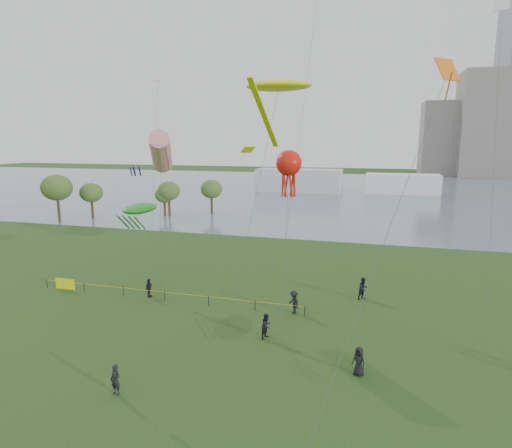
# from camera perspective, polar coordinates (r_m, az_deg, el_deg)

# --- Properties ---
(ground_plane) EXTENTS (400.00, 400.00, 0.00)m
(ground_plane) POSITION_cam_1_polar(r_m,az_deg,el_deg) (22.52, -7.61, -25.53)
(ground_plane) COLOR #1B3511
(lake) EXTENTS (400.00, 120.00, 0.08)m
(lake) POSITION_cam_1_polar(r_m,az_deg,el_deg) (117.51, 11.93, 4.31)
(lake) COLOR slate
(lake) RESTS_ON ground_plane
(building_mid) EXTENTS (20.00, 20.00, 38.00)m
(building_mid) POSITION_cam_1_polar(r_m,az_deg,el_deg) (182.72, 28.42, 11.55)
(building_mid) COLOR slate
(building_mid) RESTS_ON ground_plane
(building_low) EXTENTS (16.00, 18.00, 28.00)m
(building_low) POSITION_cam_1_polar(r_m,az_deg,el_deg) (186.15, 23.61, 10.37)
(building_low) COLOR gray
(building_low) RESTS_ON ground_plane
(pavilion_left) EXTENTS (22.00, 8.00, 6.00)m
(pavilion_left) POSITION_cam_1_polar(r_m,az_deg,el_deg) (113.67, 5.74, 5.79)
(pavilion_left) COLOR silver
(pavilion_left) RESTS_ON ground_plane
(pavilion_right) EXTENTS (18.00, 7.00, 5.00)m
(pavilion_right) POSITION_cam_1_polar(r_m,az_deg,el_deg) (115.22, 18.89, 5.07)
(pavilion_right) COLOR white
(pavilion_right) RESTS_ON ground_plane
(trees) EXTENTS (26.09, 18.99, 7.86)m
(trees) POSITION_cam_1_polar(r_m,az_deg,el_deg) (77.84, -17.08, 4.31)
(trees) COLOR #372919
(trees) RESTS_ON ground_plane
(fence) EXTENTS (24.07, 0.07, 1.05)m
(fence) POSITION_cam_1_polar(r_m,az_deg,el_deg) (40.67, -19.84, -8.00)
(fence) COLOR black
(fence) RESTS_ON ground_plane
(spectator_a) EXTENTS (0.91, 1.02, 1.74)m
(spectator_a) POSITION_cam_1_polar(r_m,az_deg,el_deg) (30.19, 1.42, -13.42)
(spectator_a) COLOR black
(spectator_a) RESTS_ON ground_plane
(spectator_b) EXTENTS (1.31, 1.37, 1.87)m
(spectator_b) POSITION_cam_1_polar(r_m,az_deg,el_deg) (34.16, 5.07, -10.35)
(spectator_b) COLOR black
(spectator_b) RESTS_ON ground_plane
(spectator_c) EXTENTS (0.44, 0.98, 1.64)m
(spectator_c) POSITION_cam_1_polar(r_m,az_deg,el_deg) (38.60, -14.09, -8.27)
(spectator_c) COLOR black
(spectator_c) RESTS_ON ground_plane
(spectator_d) EXTENTS (1.00, 0.92, 1.72)m
(spectator_d) POSITION_cam_1_polar(r_m,az_deg,el_deg) (26.61, 13.56, -17.35)
(spectator_d) COLOR black
(spectator_d) RESTS_ON ground_plane
(spectator_f) EXTENTS (0.70, 0.54, 1.70)m
(spectator_f) POSITION_cam_1_polar(r_m,az_deg,el_deg) (25.39, -18.23, -19.13)
(spectator_f) COLOR black
(spectator_f) RESTS_ON ground_plane
(spectator_g) EXTENTS (1.17, 1.16, 1.91)m
(spectator_g) POSITION_cam_1_polar(r_m,az_deg,el_deg) (38.03, 14.11, -8.35)
(spectator_g) COLOR black
(spectator_g) RESTS_ON ground_plane
(kite_stingray) EXTENTS (5.15, 10.05, 17.78)m
(kite_stingray) POSITION_cam_1_polar(r_m,az_deg,el_deg) (33.29, 2.98, 17.82)
(kite_stingray) COLOR #3F3F42
(kite_windsock) EXTENTS (4.22, 5.06, 14.29)m
(kite_windsock) POSITION_cam_1_polar(r_m,az_deg,el_deg) (38.10, -12.58, 9.32)
(kite_windsock) COLOR #3F3F42
(kite_creature) EXTENTS (3.67, 4.69, 7.76)m
(kite_creature) POSITION_cam_1_polar(r_m,az_deg,el_deg) (40.14, -15.21, 1.97)
(kite_creature) COLOR #3F3F42
(kite_octopus) EXTENTS (2.20, 7.47, 12.61)m
(kite_octopus) POSITION_cam_1_polar(r_m,az_deg,el_deg) (36.71, 4.40, 7.99)
(kite_octopus) COLOR #3F3F42
(kite_delta) EXTENTS (7.03, 15.01, 17.91)m
(kite_delta) POSITION_cam_1_polar(r_m,az_deg,el_deg) (26.34, 23.56, 16.51)
(kite_delta) COLOR #3F3F42
(small_kites) EXTENTS (32.60, 12.88, 8.58)m
(small_kites) POSITION_cam_1_polar(r_m,az_deg,el_deg) (35.86, 14.15, 24.53)
(small_kites) COLOR white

